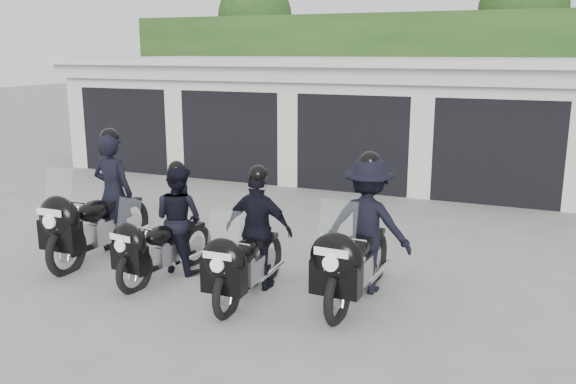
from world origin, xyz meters
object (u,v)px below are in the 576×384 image
at_px(police_bike_c, 253,239).
at_px(police_bike_d, 363,234).
at_px(police_bike_a, 100,206).
at_px(police_bike_b, 171,227).

relative_size(police_bike_c, police_bike_d, 0.90).
xyz_separation_m(police_bike_a, police_bike_b, (1.43, -0.23, -0.10)).
height_order(police_bike_c, police_bike_d, police_bike_d).
xyz_separation_m(police_bike_a, police_bike_d, (4.16, 0.09, 0.02)).
height_order(police_bike_a, police_bike_c, police_bike_a).
bearing_deg(police_bike_d, police_bike_a, -176.04).
bearing_deg(police_bike_d, police_bike_b, -170.54).
relative_size(police_bike_b, police_bike_d, 0.86).
bearing_deg(police_bike_a, police_bike_c, -7.86).
distance_m(police_bike_b, police_bike_d, 2.75).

